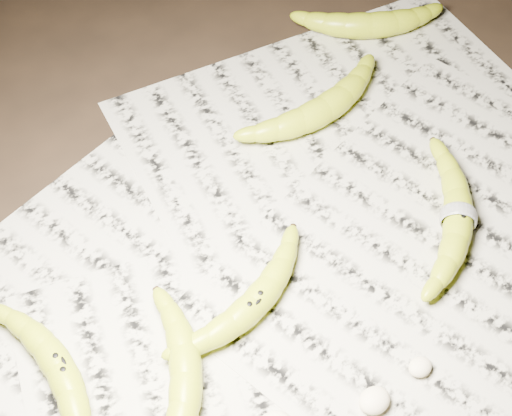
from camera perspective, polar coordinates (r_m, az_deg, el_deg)
ground at (r=0.83m, az=0.72°, el=-4.12°), size 3.00×3.00×0.00m
newspaper_patch at (r=0.82m, az=3.16°, el=-4.92°), size 0.90×0.70×0.01m
banana_left_a at (r=0.76m, az=-15.45°, el=-12.28°), size 0.06×0.19×0.03m
banana_left_b at (r=0.73m, az=-5.65°, el=-13.28°), size 0.14×0.18×0.03m
banana_center at (r=0.77m, az=-0.21°, el=-7.59°), size 0.19×0.10×0.03m
banana_taped at (r=0.87m, az=15.94°, el=-0.64°), size 0.19×0.18×0.03m
banana_upper_a at (r=0.95m, az=5.42°, el=7.99°), size 0.21×0.08×0.04m
banana_upper_b at (r=1.09m, az=9.14°, el=14.38°), size 0.20×0.15×0.04m
measuring_tape at (r=0.87m, az=15.94°, el=-0.64°), size 0.03×0.03×0.04m
flesh_chunk_b at (r=0.74m, az=9.50°, el=-14.83°), size 0.03×0.03×0.02m
flesh_chunk_c at (r=0.77m, az=13.05°, el=-12.16°), size 0.03×0.02×0.02m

